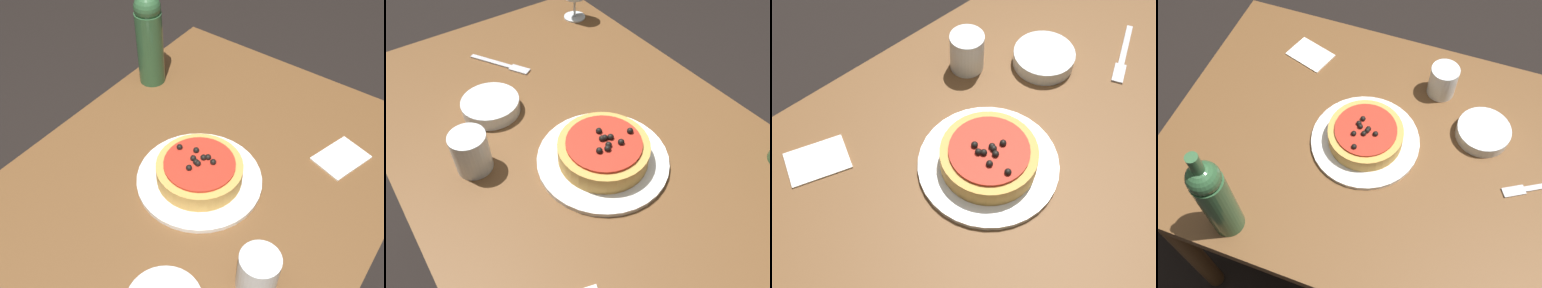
{
  "view_description": "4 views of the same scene",
  "coord_description": "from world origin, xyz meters",
  "views": [
    {
      "loc": [
        -0.47,
        -0.38,
        1.57
      ],
      "look_at": [
        0.13,
        0.05,
        0.81
      ],
      "focal_mm": 42.0,
      "sensor_mm": 36.0,
      "label": 1
    },
    {
      "loc": [
        0.49,
        -0.35,
        1.4
      ],
      "look_at": [
        0.05,
        -0.04,
        0.81
      ],
      "focal_mm": 35.0,
      "sensor_mm": 36.0,
      "label": 2
    },
    {
      "loc": [
        0.5,
        0.41,
        1.7
      ],
      "look_at": [
        0.12,
        -0.03,
        0.84
      ],
      "focal_mm": 50.0,
      "sensor_mm": 36.0,
      "label": 3
    },
    {
      "loc": [
        -0.1,
        0.62,
        1.78
      ],
      "look_at": [
        0.11,
        0.06,
        0.82
      ],
      "focal_mm": 42.0,
      "sensor_mm": 36.0,
      "label": 4
    }
  ],
  "objects": [
    {
      "name": "dining_table",
      "position": [
        0.0,
        0.0,
        0.65
      ],
      "size": [
        1.25,
        0.81,
        0.76
      ],
      "color": "brown",
      "rests_on": "ground_plane"
    },
    {
      "name": "dinner_plate",
      "position": [
        0.09,
        0.0,
        0.76
      ],
      "size": [
        0.29,
        0.29,
        0.01
      ],
      "color": "white",
      "rests_on": "dining_table"
    },
    {
      "name": "pizza",
      "position": [
        0.09,
        0.0,
        0.79
      ],
      "size": [
        0.2,
        0.2,
        0.06
      ],
      "color": "gold",
      "rests_on": "dinner_plate"
    },
    {
      "name": "wine_bottle",
      "position": [
        0.32,
        0.33,
        0.9
      ],
      "size": [
        0.07,
        0.07,
        0.32
      ],
      "color": "#2D5633",
      "rests_on": "dining_table"
    },
    {
      "name": "water_cup",
      "position": [
        -0.06,
        -0.24,
        0.8
      ],
      "size": [
        0.08,
        0.08,
        0.1
      ],
      "color": "silver",
      "rests_on": "dining_table"
    },
    {
      "name": "paper_napkin",
      "position": [
        0.35,
        -0.24,
        0.76
      ],
      "size": [
        0.15,
        0.12,
        0.0
      ],
      "color": "silver",
      "rests_on": "dining_table"
    }
  ]
}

